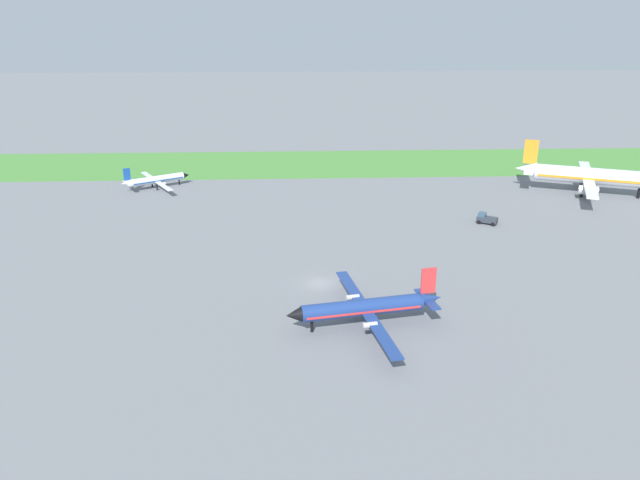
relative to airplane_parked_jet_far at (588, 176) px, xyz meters
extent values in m
plane|color=slate|center=(-58.40, -42.36, -3.86)|extent=(600.00, 600.00, 0.00)
cube|color=#478438|center=(-58.40, 28.72, -3.82)|extent=(360.00, 28.00, 0.08)
cylinder|color=silver|center=(0.56, -0.22, 0.08)|extent=(22.41, 11.53, 3.47)
cone|color=silver|center=(-11.78, 4.63, 0.51)|extent=(5.25, 4.52, 3.12)
cube|color=orange|center=(0.56, -0.22, -0.18)|extent=(21.26, 11.14, 0.49)
cube|color=silver|center=(2.74, 7.06, -0.53)|extent=(7.59, 14.90, 0.35)
cube|color=silver|center=(-2.80, -7.03, -0.53)|extent=(7.59, 14.90, 0.35)
cylinder|color=#B7BABF|center=(1.74, 4.52, -1.77)|extent=(4.22, 3.16, 1.91)
cylinder|color=#B7BABF|center=(-1.80, -4.50, -1.77)|extent=(4.22, 3.16, 1.91)
cube|color=orange|center=(-11.19, 4.39, 4.34)|extent=(2.79, 1.43, 5.05)
cube|color=silver|center=(-10.38, 6.45, 0.43)|extent=(3.38, 4.80, 0.28)
cube|color=silver|center=(-12.00, 2.34, 0.43)|extent=(3.38, 4.80, 0.28)
cylinder|color=black|center=(9.36, -3.68, -2.76)|extent=(0.62, 0.62, 2.21)
cylinder|color=black|center=(0.08, 2.90, -2.76)|extent=(0.62, 0.62, 2.21)
cylinder|color=black|center=(-1.91, -2.18, -2.76)|extent=(0.62, 0.62, 2.21)
cylinder|color=silver|center=(-91.63, 8.35, -1.93)|extent=(10.81, 7.31, 1.61)
cone|color=black|center=(-86.08, 11.64, -1.93)|extent=(2.19, 2.18, 1.58)
cone|color=silver|center=(-97.46, 4.89, -1.73)|extent=(2.68, 2.40, 1.45)
cube|color=#19479E|center=(-91.63, 8.35, -2.05)|extent=(10.28, 7.01, 0.23)
cube|color=silver|center=(-94.17, 12.00, -2.21)|extent=(5.49, 8.21, 0.16)
cube|color=silver|center=(-89.64, 4.37, -2.21)|extent=(5.49, 8.21, 0.16)
cylinder|color=#B7BABF|center=(-92.96, 10.86, -2.21)|extent=(1.37, 1.10, 0.52)
cylinder|color=#B7BABF|center=(-90.07, 5.97, -2.21)|extent=(1.37, 1.10, 0.52)
cube|color=#19479E|center=(-97.18, 5.06, 0.17)|extent=(1.35, 0.91, 2.58)
cube|color=silver|center=(-97.75, 6.03, -1.77)|extent=(1.98, 2.44, 0.13)
cube|color=silver|center=(-96.60, 4.09, -1.77)|extent=(1.98, 2.44, 0.13)
cylinder|color=black|center=(-87.46, 10.81, -3.30)|extent=(0.29, 0.29, 1.13)
cylinder|color=black|center=(-93.13, 9.31, -3.30)|extent=(0.29, 0.29, 1.13)
cylinder|color=black|center=(-91.51, 6.56, -3.30)|extent=(0.29, 0.29, 1.13)
cylinder|color=navy|center=(-53.66, -54.95, -1.31)|extent=(15.47, 4.90, 2.13)
cone|color=black|center=(-62.03, -56.51, -1.31)|extent=(2.48, 2.44, 2.09)
cone|color=navy|center=(-44.86, -53.31, -1.04)|extent=(3.28, 2.43, 1.92)
cube|color=red|center=(-53.66, -54.95, -1.47)|extent=(14.64, 4.79, 0.30)
cube|color=navy|center=(-52.16, -60.63, -1.68)|extent=(3.61, 11.79, 0.21)
cube|color=navy|center=(-54.31, -49.11, -1.68)|extent=(3.61, 11.79, 0.21)
cylinder|color=#B7BABF|center=(-53.14, -58.67, -1.68)|extent=(1.80, 0.98, 0.68)
cylinder|color=#B7BABF|center=(-54.51, -51.29, -1.68)|extent=(1.80, 0.98, 0.68)
cube|color=red|center=(-45.28, -53.39, 1.46)|extent=(1.93, 0.60, 3.41)
cube|color=navy|center=(-45.00, -54.85, -1.09)|extent=(1.80, 3.17, 0.17)
cube|color=navy|center=(-45.55, -51.92, -1.09)|extent=(1.80, 3.17, 0.17)
cylinder|color=black|center=(-59.94, -56.12, -3.12)|extent=(0.38, 0.38, 1.49)
cylinder|color=black|center=(-52.22, -56.83, -3.12)|extent=(0.38, 0.38, 1.49)
cylinder|color=black|center=(-52.99, -52.68, -3.12)|extent=(0.38, 0.38, 1.49)
cube|color=#2D333D|center=(-26.65, -17.85, -3.06)|extent=(4.01, 3.39, 0.90)
cube|color=#334C60|center=(-27.51, -17.33, -2.26)|extent=(1.89, 1.96, 0.70)
cylinder|color=black|center=(-28.19, -17.98, -3.51)|extent=(0.73, 0.57, 0.70)
cylinder|color=black|center=(-27.27, -16.43, -3.51)|extent=(0.73, 0.57, 0.70)
cylinder|color=black|center=(-26.03, -19.27, -3.51)|extent=(0.73, 0.57, 0.70)
cylinder|color=black|center=(-25.11, -17.73, -3.51)|extent=(0.73, 0.57, 0.70)
camera|label=1|loc=(-61.80, -121.88, 33.53)|focal=34.28mm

